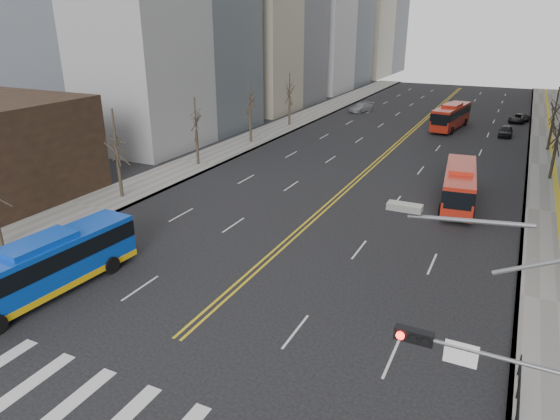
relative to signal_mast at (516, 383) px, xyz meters
The scene contains 14 objects.
ground 14.73m from the signal_mast, behind, with size 220.00×220.00×0.00m, color black.
sidewalk_left 52.80m from the signal_mast, 125.14° to the left, with size 5.00×130.00×0.15m, color gray.
crosswalk 14.73m from the signal_mast, behind, with size 26.70×4.00×0.01m.
centerline 54.98m from the signal_mast, 104.56° to the left, with size 0.55×100.00×0.01m.
signal_mast is the anchor object (origin of this frame).
pedestrian_railing 5.71m from the signal_mast, 82.40° to the left, with size 0.06×6.06×1.02m.
street_trees 38.71m from the signal_mast, 122.76° to the left, with size 35.20×47.20×7.60m.
blue_bus 22.95m from the signal_mast, behind, with size 3.11×11.12×3.23m.
red_bus_near 28.14m from the signal_mast, 99.40° to the left, with size 3.29×10.02×3.16m.
red_bus_far 58.64m from the signal_mast, 99.32° to the left, with size 3.82×10.72×3.35m.
car_white 27.34m from the signal_mast, 165.84° to the left, with size 1.58×4.54×1.49m, color white.
car_dark_mid 56.36m from the signal_mast, 92.54° to the left, with size 1.60×3.97×1.35m, color black.
car_silver 69.81m from the signal_mast, 110.34° to the left, with size 1.95×4.80×1.39m, color #97989C.
car_dark_far 66.86m from the signal_mast, 91.09° to the left, with size 1.98×4.29×1.19m, color black.
Camera 1 is at (12.77, -10.37, 13.89)m, focal length 32.00 mm.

